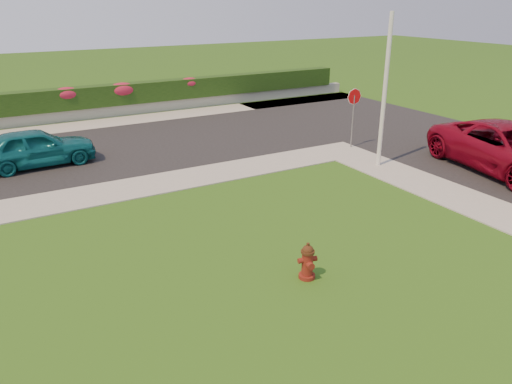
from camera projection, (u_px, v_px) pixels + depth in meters
ground at (347, 303)px, 10.61m from camera, size 120.00×120.00×0.00m
street_far at (18, 163)px, 19.61m from camera, size 26.00×8.00×0.04m
sidewalk_far at (1, 212)px, 15.11m from camera, size 24.00×2.00×0.04m
curb_corner at (339, 151)px, 21.12m from camera, size 2.00×2.00×0.04m
sidewalk_beyond at (93, 125)px, 25.50m from camera, size 34.00×2.00×0.04m
retaining_wall at (86, 114)px, 26.62m from camera, size 34.00×0.40×0.60m
hedge at (83, 97)px, 26.39m from camera, size 32.00×0.90×1.10m
fire_hydrant at (308, 262)px, 11.43m from camera, size 0.47×0.44×0.90m
suv_red at (510, 149)px, 18.22m from camera, size 4.02×6.76×1.76m
sedan_teal at (36, 147)px, 18.91m from camera, size 4.39×1.94×1.47m
utility_pole at (385, 93)px, 18.26m from camera, size 0.16×0.16×5.65m
stop_sign at (354, 104)px, 20.94m from camera, size 0.70×0.06×2.57m
flower_clump_d at (67, 94)px, 25.83m from camera, size 1.38×0.88×0.69m
flower_clump_e at (122, 90)px, 27.18m from camera, size 1.51×0.97×0.76m
flower_clump_f at (189, 83)px, 28.98m from camera, size 1.22×0.78×0.61m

